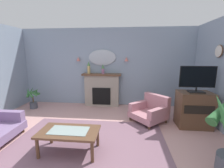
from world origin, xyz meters
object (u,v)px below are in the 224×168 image
(wall_clock, at_px, (219,51))
(potted_plant_small_fern, at_px, (33,97))
(wall_sconce_right, at_px, (126,59))
(tv_flatscreen, at_px, (197,79))
(tv_cabinet, at_px, (194,109))
(mantel_vase_right, at_px, (89,67))
(wall_sconce_left, at_px, (78,59))
(coffee_table, at_px, (69,133))
(mantel_vase_left, at_px, (103,69))
(armchair_by_coffee_table, at_px, (151,110))
(fireplace, at_px, (102,90))
(wall_mirror, at_px, (102,58))

(wall_clock, height_order, potted_plant_small_fern, wall_clock)
(wall_sconce_right, relative_size, tv_flatscreen, 0.17)
(wall_clock, distance_m, tv_cabinet, 1.54)
(potted_plant_small_fern, bearing_deg, mantel_vase_right, 15.22)
(wall_sconce_left, xyz_separation_m, tv_cabinet, (3.44, -1.46, -1.21))
(mantel_vase_right, distance_m, wall_sconce_right, 1.34)
(mantel_vase_right, relative_size, wall_clock, 1.38)
(mantel_vase_right, relative_size, coffee_table, 0.39)
(tv_cabinet, bearing_deg, potted_plant_small_fern, 170.20)
(mantel_vase_right, distance_m, wall_sconce_left, 0.51)
(wall_sconce_right, xyz_separation_m, coffee_table, (-1.02, -2.83, -1.28))
(wall_clock, bearing_deg, mantel_vase_left, 158.80)
(armchair_by_coffee_table, distance_m, potted_plant_small_fern, 3.89)
(fireplace, height_order, coffee_table, fireplace)
(tv_flatscreen, bearing_deg, tv_cabinet, 90.00)
(wall_sconce_right, relative_size, coffee_table, 0.13)
(mantel_vase_right, xyz_separation_m, armchair_by_coffee_table, (2.00, -1.12, -1.07))
(wall_sconce_left, bearing_deg, wall_sconce_right, 0.00)
(mantel_vase_right, distance_m, wall_clock, 3.78)
(fireplace, distance_m, potted_plant_small_fern, 2.36)
(mantel_vase_right, height_order, wall_clock, wall_clock)
(mantel_vase_left, xyz_separation_m, wall_mirror, (-0.05, 0.17, 0.38))
(wall_sconce_left, xyz_separation_m, coffee_table, (0.68, -2.83, -1.28))
(coffee_table, distance_m, tv_cabinet, 3.08)
(wall_clock, distance_m, armchair_by_coffee_table, 2.22)
(mantel_vase_left, bearing_deg, tv_cabinet, -27.86)
(mantel_vase_right, xyz_separation_m, wall_sconce_right, (1.30, 0.12, 0.29))
(armchair_by_coffee_table, distance_m, tv_cabinet, 1.07)
(mantel_vase_right, height_order, armchair_by_coffee_table, mantel_vase_right)
(mantel_vase_left, distance_m, wall_mirror, 0.42)
(mantel_vase_left, relative_size, armchair_by_coffee_table, 0.30)
(mantel_vase_right, distance_m, tv_flatscreen, 3.33)
(mantel_vase_left, bearing_deg, fireplace, 150.47)
(wall_mirror, relative_size, tv_cabinet, 1.07)
(coffee_table, distance_m, tv_flatscreen, 3.19)
(wall_mirror, xyz_separation_m, tv_cabinet, (2.59, -1.51, -1.26))
(coffee_table, bearing_deg, wall_sconce_left, 103.58)
(wall_sconce_right, xyz_separation_m, potted_plant_small_fern, (-3.14, -0.62, -1.27))
(wall_sconce_right, bearing_deg, tv_cabinet, -40.04)
(wall_mirror, height_order, wall_clock, wall_clock)
(fireplace, xyz_separation_m, coffee_table, (-0.17, -2.74, -0.19))
(wall_sconce_left, height_order, wall_clock, wall_clock)
(mantel_vase_right, bearing_deg, wall_clock, -18.43)
(armchair_by_coffee_table, xyz_separation_m, tv_flatscreen, (1.04, -0.25, 0.94))
(mantel_vase_left, height_order, wall_sconce_right, wall_sconce_right)
(wall_mirror, xyz_separation_m, potted_plant_small_fern, (-2.29, -0.67, -1.32))
(fireplace, bearing_deg, mantel_vase_left, -29.53)
(wall_sconce_right, bearing_deg, wall_sconce_left, 180.00)
(wall_sconce_left, height_order, armchair_by_coffee_table, wall_sconce_left)
(potted_plant_small_fern, bearing_deg, coffee_table, -46.16)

